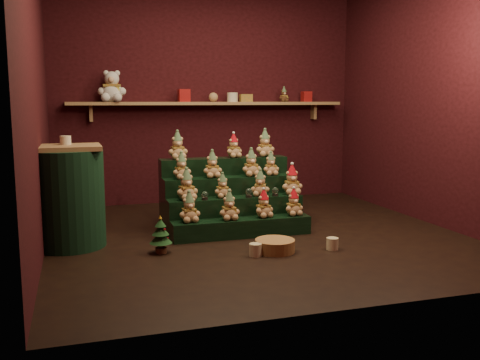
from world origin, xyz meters
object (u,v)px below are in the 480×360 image
object	(u,v)px
riser_tier_front	(242,228)
mini_christmas_tree	(161,235)
mug_right	(332,244)
snow_globe_a	(205,195)
wicker_basket	(275,246)
white_bear	(112,82)
brown_bear	(284,94)
mug_left	(255,250)
snow_globe_c	(275,192)
side_table	(68,197)
snow_globe_b	(249,193)

from	to	relation	value
riser_tier_front	mini_christmas_tree	size ratio (longest dim) A/B	4.11
mug_right	snow_globe_a	bearing A→B (deg)	139.09
wicker_basket	white_bear	xyz separation A→B (m)	(-1.20, 2.45, 1.50)
mug_right	wicker_basket	bearing A→B (deg)	170.56
mug_right	brown_bear	xyz separation A→B (m)	(0.53, 2.54, 1.36)
mug_left	brown_bear	bearing A→B (deg)	63.53
snow_globe_c	mug_left	distance (m)	1.03
white_bear	mug_right	bearing A→B (deg)	-45.05
white_bear	riser_tier_front	bearing A→B (deg)	-48.94
mini_christmas_tree	mug_right	world-z (taller)	mini_christmas_tree
snow_globe_a	snow_globe_c	distance (m)	0.75
snow_globe_c	wicker_basket	size ratio (longest dim) A/B	0.25
snow_globe_c	white_bear	bearing A→B (deg)	131.52
side_table	mug_left	size ratio (longest dim) A/B	8.54
riser_tier_front	snow_globe_c	xyz separation A→B (m)	(0.41, 0.16, 0.32)
white_bear	brown_bear	bearing A→B (deg)	10.70
mini_christmas_tree	brown_bear	size ratio (longest dim) A/B	1.74
snow_globe_a	side_table	size ratio (longest dim) A/B	0.09
snow_globe_a	brown_bear	world-z (taller)	brown_bear
mini_christmas_tree	wicker_basket	world-z (taller)	mini_christmas_tree
riser_tier_front	side_table	xyz separation A→B (m)	(-1.62, 0.13, 0.37)
snow_globe_b	white_bear	world-z (taller)	white_bear
snow_globe_b	snow_globe_c	xyz separation A→B (m)	(0.29, -0.00, -0.00)
side_table	wicker_basket	size ratio (longest dim) A/B	2.64
snow_globe_c	brown_bear	size ratio (longest dim) A/B	0.46
mini_christmas_tree	wicker_basket	size ratio (longest dim) A/B	0.96
side_table	mini_christmas_tree	xyz separation A→B (m)	(0.77, -0.47, -0.30)
mug_left	wicker_basket	bearing A→B (deg)	19.64
riser_tier_front	side_table	distance (m)	1.67
wicker_basket	brown_bear	distance (m)	2.99
snow_globe_c	mug_right	xyz separation A→B (m)	(0.23, -0.85, -0.35)
riser_tier_front	snow_globe_b	world-z (taller)	snow_globe_b
snow_globe_c	side_table	distance (m)	2.04
riser_tier_front	side_table	world-z (taller)	side_table
snow_globe_a	white_bear	xyz separation A→B (m)	(-0.75, 1.69, 1.15)
mug_left	mug_right	world-z (taller)	mug_left
mug_right	wicker_basket	distance (m)	0.53
snow_globe_c	white_bear	size ratio (longest dim) A/B	0.19
snow_globe_a	mini_christmas_tree	distance (m)	0.76
snow_globe_b	snow_globe_c	bearing A→B (deg)	-0.00
snow_globe_a	mug_left	xyz separation A→B (m)	(0.25, -0.84, -0.35)
mini_christmas_tree	mug_left	size ratio (longest dim) A/B	3.10
mug_right	wicker_basket	world-z (taller)	wicker_basket
white_bear	brown_bear	distance (m)	2.26
snow_globe_c	white_bear	world-z (taller)	white_bear
riser_tier_front	side_table	bearing A→B (deg)	175.55
white_bear	snow_globe_a	bearing A→B (deg)	-55.40
mug_left	mug_right	size ratio (longest dim) A/B	1.01
mug_right	riser_tier_front	bearing A→B (deg)	133.13
riser_tier_front	brown_bear	xyz separation A→B (m)	(1.17, 1.85, 1.33)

